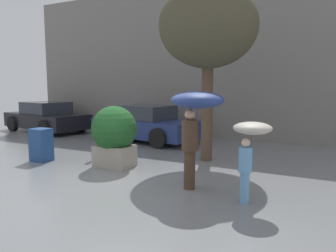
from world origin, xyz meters
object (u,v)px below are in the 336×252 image
person_adult (195,111)px  planter_box (114,134)px  parked_car_far (47,118)px  street_tree (208,27)px  newspaper_box (41,145)px  parked_car_near (146,124)px  parking_meter (99,125)px  person_child (250,141)px

person_adult → planter_box: bearing=155.2°
parked_car_far → street_tree: street_tree is taller
planter_box → newspaper_box: bearing=-168.5°
parked_car_near → parked_car_far: bearing=97.1°
person_adult → street_tree: bearing=97.8°
planter_box → parked_car_near: (-1.30, 3.71, -0.23)m
planter_box → person_adult: size_ratio=0.80×
planter_box → street_tree: (1.85, 1.73, 2.75)m
planter_box → parking_meter: (-1.09, 0.76, 0.07)m
person_adult → parking_meter: person_adult is taller
parking_meter → newspaper_box: size_ratio=1.42×
parked_car_far → parking_meter: parked_car_far is taller
person_child → parked_car_near: person_child is taller
person_adult → street_tree: size_ratio=0.41×
planter_box → parking_meter: 1.33m
person_child → parked_car_far: person_child is taller
street_tree → parked_car_near: bearing=147.8°
person_adult → person_child: bearing=-21.9°
planter_box → street_tree: bearing=43.0°
street_tree → parking_meter: (-2.94, -0.97, -2.68)m
street_tree → parking_meter: 4.10m
street_tree → newspaper_box: 5.54m
newspaper_box → parked_car_near: bearing=78.4°
parked_car_far → newspaper_box: parked_car_far is taller
planter_box → street_tree: street_tree is taller
parked_car_near → parked_car_far: (-5.30, 0.07, 0.00)m
parked_car_near → street_tree: street_tree is taller
person_child → newspaper_box: (-5.87, 0.61, -0.67)m
person_adult → newspaper_box: (-4.71, 0.33, -1.12)m
planter_box → parked_car_near: bearing=109.4°
person_adult → newspaper_box: bearing=168.0°
planter_box → parked_car_near: 3.94m
planter_box → parked_car_far: planter_box is taller
planter_box → person_child: planter_box is taller
newspaper_box → parking_meter: bearing=48.3°
parked_car_far → person_adult: bearing=-106.4°
parked_car_near → planter_box: bearing=-152.8°
street_tree → person_child: bearing=-56.2°
person_child → parking_meter: 5.13m
planter_box → parked_car_far: 7.61m
planter_box → parking_meter: size_ratio=1.22×
parking_meter → newspaper_box: parking_meter is taller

